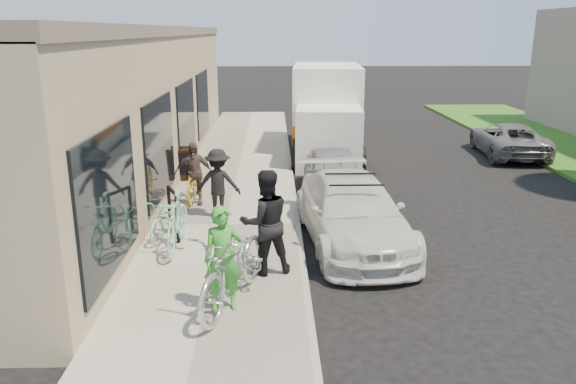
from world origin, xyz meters
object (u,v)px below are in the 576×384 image
object	(u,v)px
sandwich_board	(185,164)
woman_rider	(223,259)
moving_truck	(327,115)
bystander_b	(194,173)
tandem_bike	(234,265)
bike_rack	(173,208)
cruiser_bike_a	(176,223)
sedan_silver	(333,173)
sedan_white	(352,212)
cruiser_bike_b	(170,217)
man_standing	(265,222)
bystander_a	(218,183)
cruiser_bike_c	(195,178)
far_car_gray	(508,139)

from	to	relation	value
sandwich_board	woman_rider	world-z (taller)	woman_rider
moving_truck	bystander_b	distance (m)	7.51
moving_truck	tandem_bike	distance (m)	11.83
moving_truck	bike_rack	bearing A→B (deg)	-109.74
woman_rider	cruiser_bike_a	distance (m)	2.63
sedan_silver	bystander_b	bearing A→B (deg)	-161.46
sedan_white	cruiser_bike_a	distance (m)	3.44
moving_truck	bystander_b	size ratio (longest dim) A/B	4.10
sedan_white	cruiser_bike_b	size ratio (longest dim) A/B	3.05
man_standing	bystander_b	bearing A→B (deg)	-82.75
sandwich_board	bystander_a	size ratio (longest dim) A/B	0.60
bike_rack	woman_rider	distance (m)	3.24
man_standing	cruiser_bike_a	world-z (taller)	man_standing
bystander_b	bike_rack	bearing A→B (deg)	-97.18
cruiser_bike_c	cruiser_bike_b	bearing A→B (deg)	-90.67
bike_rack	bystander_a	distance (m)	1.55
sedan_white	far_car_gray	distance (m)	10.23
cruiser_bike_a	bystander_a	distance (m)	2.05
sandwich_board	cruiser_bike_a	world-z (taller)	cruiser_bike_a
tandem_bike	cruiser_bike_c	xyz separation A→B (m)	(-1.31, 5.42, -0.07)
man_standing	bystander_a	size ratio (longest dim) A/B	1.19
tandem_bike	man_standing	world-z (taller)	man_standing
sedan_white	bystander_a	xyz separation A→B (m)	(-2.77, 1.34, 0.25)
far_car_gray	cruiser_bike_b	distance (m)	12.77
far_car_gray	woman_rider	size ratio (longest dim) A/B	2.57
sandwich_board	sedan_white	size ratio (longest dim) A/B	0.19
tandem_bike	cruiser_bike_a	distance (m)	2.54
cruiser_bike_a	bystander_a	size ratio (longest dim) A/B	1.14
cruiser_bike_b	cruiser_bike_c	bearing A→B (deg)	103.18
tandem_bike	bystander_b	xyz separation A→B (m)	(-1.27, 5.05, 0.13)
sedan_white	far_car_gray	world-z (taller)	sedan_white
sedan_silver	bystander_b	distance (m)	3.59
sandwich_board	cruiser_bike_c	xyz separation A→B (m)	(0.50, -1.81, 0.08)
cruiser_bike_c	bystander_b	size ratio (longest dim) A/B	1.21
sedan_silver	tandem_bike	size ratio (longest dim) A/B	1.52
sedan_silver	man_standing	world-z (taller)	man_standing
bike_rack	cruiser_bike_a	distance (m)	0.63
man_standing	bystander_b	xyz separation A→B (m)	(-1.72, 3.93, -0.15)
sedan_silver	cruiser_bike_c	world-z (taller)	cruiser_bike_c
man_standing	sandwich_board	bearing A→B (deg)	-86.11
bike_rack	far_car_gray	size ratio (longest dim) A/B	0.25
tandem_bike	bystander_b	size ratio (longest dim) A/B	1.56
sedan_white	sedan_silver	xyz separation A→B (m)	(-0.02, 3.34, -0.05)
far_car_gray	man_standing	distance (m)	12.64
far_car_gray	bystander_a	distance (m)	11.33
bike_rack	cruiser_bike_a	xyz separation A→B (m)	(0.15, -0.60, -0.09)
far_car_gray	bystander_b	bearing A→B (deg)	36.13
moving_truck	man_standing	distance (m)	10.63
tandem_bike	sedan_white	bearing A→B (deg)	71.06
bike_rack	cruiser_bike_a	bearing A→B (deg)	-76.18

